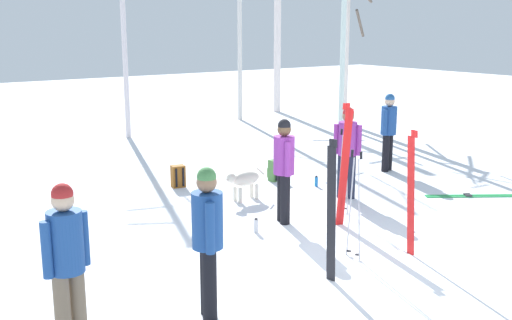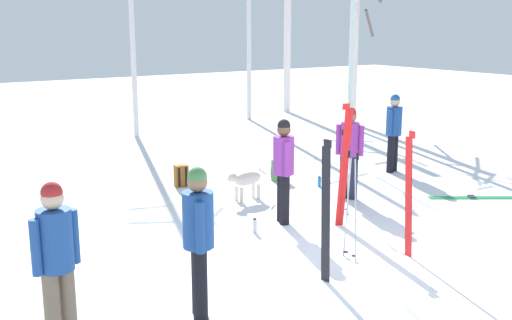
% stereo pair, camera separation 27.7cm
% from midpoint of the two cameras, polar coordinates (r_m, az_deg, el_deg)
% --- Properties ---
extents(ground_plane, '(60.00, 60.00, 0.00)m').
position_cam_midpoint_polar(ground_plane, '(8.46, 7.12, -9.62)').
color(ground_plane, white).
extents(person_0, '(0.34, 0.49, 1.72)m').
position_cam_midpoint_polar(person_0, '(9.80, 1.82, -0.39)').
color(person_0, black).
rests_on(person_0, ground_plane).
extents(person_1, '(0.35, 0.44, 1.72)m').
position_cam_midpoint_polar(person_1, '(11.31, 7.86, 1.26)').
color(person_1, '#1E2338').
rests_on(person_1, ground_plane).
extents(person_2, '(0.34, 0.49, 1.72)m').
position_cam_midpoint_polar(person_2, '(6.64, -5.77, -6.86)').
color(person_2, black).
rests_on(person_2, ground_plane).
extents(person_3, '(0.50, 0.34, 1.72)m').
position_cam_midpoint_polar(person_3, '(6.30, -18.55, -8.57)').
color(person_3, '#72604C').
rests_on(person_3, ground_plane).
extents(person_4, '(0.50, 0.34, 1.72)m').
position_cam_midpoint_polar(person_4, '(13.62, 11.75, 3.03)').
color(person_4, black).
rests_on(person_4, ground_plane).
extents(dog, '(0.90, 0.26, 0.57)m').
position_cam_midpoint_polar(dog, '(11.16, -1.84, -1.91)').
color(dog, beige).
rests_on(dog, ground_plane).
extents(ski_pair_planted_0, '(0.04, 0.17, 1.83)m').
position_cam_midpoint_polar(ski_pair_planted_0, '(7.63, 6.04, -4.83)').
color(ski_pair_planted_0, black).
rests_on(ski_pair_planted_0, ground_plane).
extents(ski_pair_planted_1, '(0.05, 0.25, 1.78)m').
position_cam_midpoint_polar(ski_pair_planted_1, '(8.72, 13.45, -3.05)').
color(ski_pair_planted_1, red).
rests_on(ski_pair_planted_1, ground_plane).
extents(ski_pair_planted_2, '(0.23, 0.10, 1.99)m').
position_cam_midpoint_polar(ski_pair_planted_2, '(9.76, 7.49, -0.50)').
color(ski_pair_planted_2, red).
rests_on(ski_pair_planted_2, ground_plane).
extents(ski_pair_lying_0, '(1.52, 1.08, 0.05)m').
position_cam_midpoint_polar(ski_pair_lying_0, '(12.17, 18.81, -3.20)').
color(ski_pair_lying_0, green).
rests_on(ski_pair_lying_0, ground_plane).
extents(ski_poles_0, '(0.07, 0.27, 1.53)m').
position_cam_midpoint_polar(ski_poles_0, '(8.42, 8.33, -3.90)').
color(ski_poles_0, '#B2B2BC').
rests_on(ski_poles_0, ground_plane).
extents(ski_poles_1, '(0.07, 0.26, 1.45)m').
position_cam_midpoint_polar(ski_poles_1, '(10.51, 7.48, -0.77)').
color(ski_poles_1, '#B2B2BC').
rests_on(ski_poles_1, ground_plane).
extents(backpack_0, '(0.29, 0.32, 0.44)m').
position_cam_midpoint_polar(backpack_0, '(12.26, -7.97, -1.54)').
color(backpack_0, '#99591E').
rests_on(backpack_0, ground_plane).
extents(backpack_1, '(0.27, 0.30, 0.44)m').
position_cam_midpoint_polar(backpack_1, '(12.63, 1.19, -0.99)').
color(backpack_1, '#4C7F3F').
rests_on(backpack_1, ground_plane).
extents(water_bottle_0, '(0.07, 0.07, 0.24)m').
position_cam_midpoint_polar(water_bottle_0, '(9.54, -0.83, -6.19)').
color(water_bottle_0, silver).
rests_on(water_bottle_0, ground_plane).
extents(water_bottle_1, '(0.07, 0.07, 0.22)m').
position_cam_midpoint_polar(water_bottle_1, '(12.25, 5.03, -2.01)').
color(water_bottle_1, '#1E72BF').
rests_on(water_bottle_1, ground_plane).
extents(birch_tree_1, '(1.62, 1.55, 6.52)m').
position_cam_midpoint_polar(birch_tree_1, '(17.61, -12.80, 13.17)').
color(birch_tree_1, silver).
rests_on(birch_tree_1, ground_plane).
extents(birch_tree_3, '(1.62, 1.76, 6.74)m').
position_cam_midpoint_polar(birch_tree_3, '(19.25, 7.88, 13.69)').
color(birch_tree_3, silver).
rests_on(birch_tree_3, ground_plane).
extents(birch_tree_4, '(1.63, 1.66, 7.21)m').
position_cam_midpoint_polar(birch_tree_4, '(22.52, 1.64, 14.07)').
color(birch_tree_4, silver).
rests_on(birch_tree_4, ground_plane).
extents(birch_tree_5, '(1.43, 1.16, 5.49)m').
position_cam_midpoint_polar(birch_tree_5, '(19.96, 8.03, 11.26)').
color(birch_tree_5, silver).
rests_on(birch_tree_5, ground_plane).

